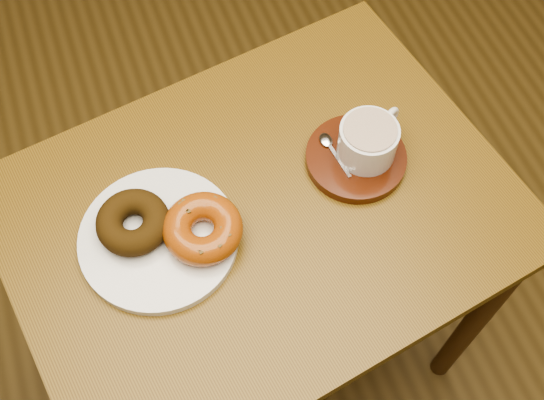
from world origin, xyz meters
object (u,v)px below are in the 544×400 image
object	(u,v)px
saucer	(356,158)
coffee_cup	(369,140)
cafe_table	(261,242)
donut_plate	(159,238)

from	to	relation	value
saucer	coffee_cup	size ratio (longest dim) A/B	1.39
cafe_table	coffee_cup	xyz separation A→B (m)	(0.20, 0.03, 0.17)
donut_plate	coffee_cup	bearing A→B (deg)	4.83
saucer	coffee_cup	xyz separation A→B (m)	(0.02, 0.00, 0.04)
donut_plate	saucer	distance (m)	0.35
cafe_table	donut_plate	bearing A→B (deg)	169.24
donut_plate	saucer	size ratio (longest dim) A/B	1.49
donut_plate	coffee_cup	distance (m)	0.37
donut_plate	saucer	xyz separation A→B (m)	(0.35, 0.03, 0.00)
coffee_cup	saucer	bearing A→B (deg)	154.56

